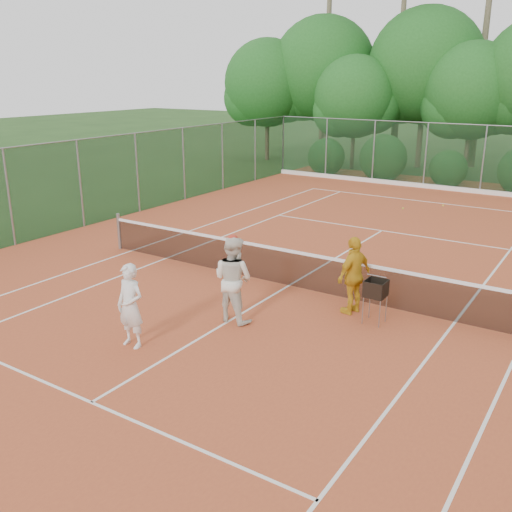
{
  "coord_description": "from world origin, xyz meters",
  "views": [
    {
      "loc": [
        6.65,
        -11.72,
        5.08
      ],
      "look_at": [
        -0.19,
        -1.2,
        1.1
      ],
      "focal_mm": 40.0,
      "sensor_mm": 36.0,
      "label": 1
    }
  ],
  "objects_px": {
    "player_center_grp": "(233,279)",
    "player_yellow": "(354,275)",
    "player_white": "(130,306)",
    "ball_hopper": "(376,289)"
  },
  "relations": [
    {
      "from": "player_center_grp",
      "to": "player_yellow",
      "type": "xyz_separation_m",
      "value": [
        1.98,
        1.79,
        -0.07
      ]
    },
    {
      "from": "player_white",
      "to": "player_center_grp",
      "type": "bearing_deg",
      "value": 65.17
    },
    {
      "from": "player_center_grp",
      "to": "ball_hopper",
      "type": "bearing_deg",
      "value": 30.36
    },
    {
      "from": "player_center_grp",
      "to": "player_white",
      "type": "bearing_deg",
      "value": -114.37
    },
    {
      "from": "player_yellow",
      "to": "ball_hopper",
      "type": "xyz_separation_m",
      "value": [
        0.62,
        -0.27,
        -0.11
      ]
    },
    {
      "from": "ball_hopper",
      "to": "player_yellow",
      "type": "bearing_deg",
      "value": 162.95
    },
    {
      "from": "player_white",
      "to": "player_center_grp",
      "type": "distance_m",
      "value": 2.29
    },
    {
      "from": "ball_hopper",
      "to": "player_center_grp",
      "type": "bearing_deg",
      "value": -143.54
    },
    {
      "from": "player_yellow",
      "to": "ball_hopper",
      "type": "relative_size",
      "value": 1.82
    },
    {
      "from": "player_center_grp",
      "to": "ball_hopper",
      "type": "distance_m",
      "value": 3.02
    }
  ]
}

